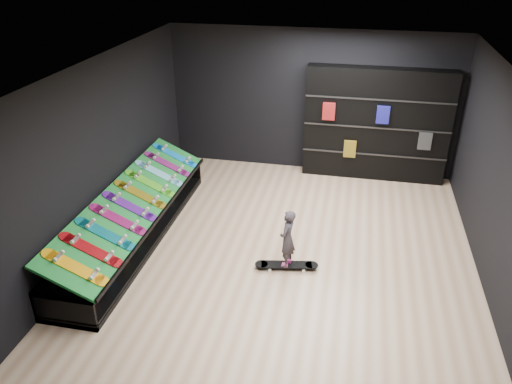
% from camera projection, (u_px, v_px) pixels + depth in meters
% --- Properties ---
extents(floor, '(6.00, 7.00, 0.01)m').
position_uv_depth(floor, '(284.00, 255.00, 8.09)').
color(floor, '#CEAD8B').
rests_on(floor, ground).
extents(ceiling, '(6.00, 7.00, 0.01)m').
position_uv_depth(ceiling, '(289.00, 70.00, 6.70)').
color(ceiling, white).
rests_on(ceiling, ground).
extents(wall_back, '(6.00, 0.02, 3.00)m').
position_uv_depth(wall_back, '(311.00, 102.00, 10.43)').
color(wall_back, black).
rests_on(wall_back, ground).
extents(wall_front, '(6.00, 0.02, 3.00)m').
position_uv_depth(wall_front, '(226.00, 338.00, 4.35)').
color(wall_front, black).
rests_on(wall_front, ground).
extents(wall_left, '(0.02, 7.00, 3.00)m').
position_uv_depth(wall_left, '(100.00, 155.00, 7.94)').
color(wall_left, black).
rests_on(wall_left, ground).
extents(wall_right, '(0.02, 7.00, 3.00)m').
position_uv_depth(wall_right, '(502.00, 190.00, 6.85)').
color(wall_right, black).
rests_on(wall_right, ground).
extents(display_rack, '(0.90, 4.50, 0.50)m').
position_uv_depth(display_rack, '(135.00, 225.00, 8.43)').
color(display_rack, black).
rests_on(display_rack, ground).
extents(turf_ramp, '(0.92, 4.50, 0.46)m').
position_uv_depth(turf_ramp, '(135.00, 202.00, 8.21)').
color(turf_ramp, '#106823').
rests_on(turf_ramp, display_rack).
extents(back_shelving, '(2.90, 0.34, 2.32)m').
position_uv_depth(back_shelving, '(376.00, 125.00, 10.19)').
color(back_shelving, black).
rests_on(back_shelving, ground).
extents(floor_skateboard, '(1.00, 0.39, 0.09)m').
position_uv_depth(floor_skateboard, '(286.00, 266.00, 7.74)').
color(floor_skateboard, black).
rests_on(floor_skateboard, ground).
extents(child, '(0.19, 0.24, 0.56)m').
position_uv_depth(child, '(287.00, 249.00, 7.58)').
color(child, black).
rests_on(child, floor_skateboard).
extents(display_board_0, '(0.93, 0.22, 0.50)m').
position_uv_depth(display_board_0, '(75.00, 268.00, 6.54)').
color(display_board_0, yellow).
rests_on(display_board_0, turf_ramp).
extents(display_board_1, '(0.93, 0.22, 0.50)m').
position_uv_depth(display_board_1, '(91.00, 250.00, 6.91)').
color(display_board_1, red).
rests_on(display_board_1, turf_ramp).
extents(display_board_2, '(0.93, 0.22, 0.50)m').
position_uv_depth(display_board_2, '(105.00, 234.00, 7.28)').
color(display_board_2, '#0C8C99').
rests_on(display_board_2, turf_ramp).
extents(display_board_3, '(0.93, 0.22, 0.50)m').
position_uv_depth(display_board_3, '(118.00, 219.00, 7.64)').
color(display_board_3, '#E5198C').
rests_on(display_board_3, turf_ramp).
extents(display_board_4, '(0.93, 0.22, 0.50)m').
position_uv_depth(display_board_4, '(130.00, 206.00, 8.01)').
color(display_board_4, purple).
rests_on(display_board_4, turf_ramp).
extents(display_board_5, '(0.93, 0.22, 0.50)m').
position_uv_depth(display_board_5, '(141.00, 194.00, 8.38)').
color(display_board_5, yellow).
rests_on(display_board_5, turf_ramp).
extents(display_board_6, '(0.93, 0.22, 0.50)m').
position_uv_depth(display_board_6, '(150.00, 183.00, 8.75)').
color(display_board_6, green).
rests_on(display_board_6, turf_ramp).
extents(display_board_7, '(0.93, 0.22, 0.50)m').
position_uv_depth(display_board_7, '(159.00, 173.00, 9.11)').
color(display_board_7, '#0CB2E5').
rests_on(display_board_7, turf_ramp).
extents(display_board_8, '(0.93, 0.22, 0.50)m').
position_uv_depth(display_board_8, '(168.00, 164.00, 9.48)').
color(display_board_8, '#2626BF').
rests_on(display_board_8, turf_ramp).
extents(display_board_9, '(0.93, 0.22, 0.50)m').
position_uv_depth(display_board_9, '(175.00, 155.00, 9.85)').
color(display_board_9, blue).
rests_on(display_board_9, turf_ramp).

